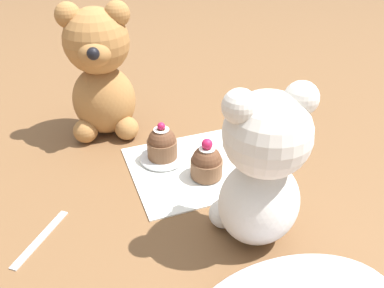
{
  "coord_description": "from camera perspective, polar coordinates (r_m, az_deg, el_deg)",
  "views": [
    {
      "loc": [
        0.21,
        0.54,
        0.42
      ],
      "look_at": [
        0.0,
        0.0,
        0.06
      ],
      "focal_mm": 35.0,
      "sensor_mm": 36.0,
      "label": 1
    }
  ],
  "objects": [
    {
      "name": "cupcake_near_tan_bear",
      "position": [
        0.72,
        -4.58,
        0.0
      ],
      "size": [
        0.06,
        0.06,
        0.08
      ],
      "color": "brown",
      "rests_on": "saucer_plate"
    },
    {
      "name": "knitted_placemat",
      "position": [
        0.72,
        0.0,
        -3.58
      ],
      "size": [
        0.23,
        0.22,
        0.01
      ],
      "primitive_type": "cube",
      "color": "silver",
      "rests_on": "ground_plane"
    },
    {
      "name": "saucer_plate",
      "position": [
        0.74,
        -4.48,
        -2.03
      ],
      "size": [
        0.09,
        0.09,
        0.01
      ],
      "primitive_type": "cylinder",
      "color": "silver",
      "rests_on": "knitted_placemat"
    },
    {
      "name": "teddy_bear_tan",
      "position": [
        0.8,
        -13.77,
        10.53
      ],
      "size": [
        0.16,
        0.16,
        0.28
      ],
      "rotation": [
        0.0,
        0.0,
        2.92
      ],
      "color": "#A3703D",
      "rests_on": "ground_plane"
    },
    {
      "name": "teaspoon",
      "position": [
        0.63,
        -22.07,
        -13.11
      ],
      "size": [
        0.09,
        0.1,
        0.01
      ],
      "primitive_type": "cube",
      "rotation": [
        0.0,
        0.0,
        4.02
      ],
      "color": "silver",
      "rests_on": "ground_plane"
    },
    {
      "name": "teddy_bear_cream",
      "position": [
        0.52,
        10.55,
        -3.75
      ],
      "size": [
        0.13,
        0.13,
        0.25
      ],
      "rotation": [
        0.0,
        0.0,
        -0.08
      ],
      "color": "silver",
      "rests_on": "ground_plane"
    },
    {
      "name": "cupcake_near_cream_bear",
      "position": [
        0.68,
        2.24,
        -2.86
      ],
      "size": [
        0.06,
        0.06,
        0.08
      ],
      "color": "brown",
      "rests_on": "knitted_placemat"
    },
    {
      "name": "ground_plane",
      "position": [
        0.72,
        0.0,
        -3.77
      ],
      "size": [
        4.0,
        4.0,
        0.0
      ],
      "primitive_type": "plane",
      "color": "brown"
    }
  ]
}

